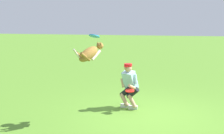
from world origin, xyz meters
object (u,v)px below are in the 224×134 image
Objects in this scene: dog at (90,53)px; frisbee_flying at (94,36)px; person at (129,84)px; frisbee_held at (130,91)px.

frisbee_flying is at bearing 3.37° from dog.
person is at bearing 1.32° from dog.
frisbee_flying reaches higher than person.
frisbee_held is (-0.06, 0.38, -0.09)m from person.
dog is (0.80, 1.38, 1.04)m from person.
frisbee_flying is (-0.08, -0.15, 0.40)m from dog.
person is 4.92× the size of frisbee_flying.
dog is at bearing 62.15° from frisbee_flying.
person reaches higher than frisbee_held.
dog is at bearing 49.54° from frisbee_held.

